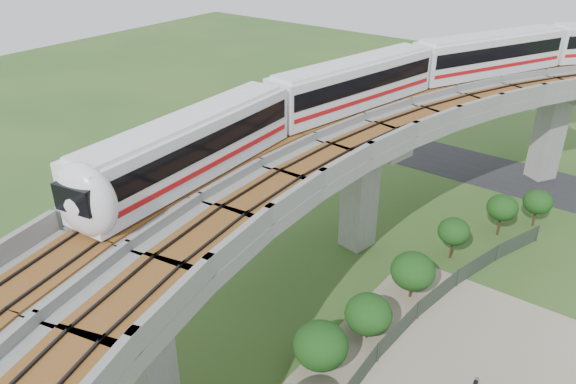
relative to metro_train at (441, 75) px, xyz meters
name	(u,v)px	position (x,y,z in m)	size (l,w,h in m)	color
ground	(265,307)	(-3.12, -17.97, -12.31)	(160.00, 160.00, 0.00)	#2E5321
asphalt_road	(444,159)	(-3.12, 12.03, -12.29)	(60.00, 8.00, 0.03)	#232326
viaduct	(316,205)	(0.72, -17.97, -3.26)	(19.58, 73.98, 11.40)	#99968E
metro_train	(441,75)	(0.00, 0.00, 0.00)	(21.97, 58.41, 3.64)	white
fence	(398,362)	(6.64, -17.97, -11.56)	(3.87, 38.73, 1.50)	#2D382D
tree_0	(538,202)	(8.20, 3.66, -10.03)	(2.35, 2.35, 3.28)	#382314
tree_1	(502,208)	(6.29, 0.50, -9.80)	(2.45, 2.45, 3.56)	#382314
tree_2	(454,231)	(4.52, -5.02, -9.95)	(2.38, 2.38, 3.38)	#382314
tree_3	(413,271)	(4.18, -11.18, -10.16)	(3.00, 3.00, 3.43)	#382314
tree_4	(368,314)	(3.82, -16.51, -10.45)	(2.93, 2.93, 3.10)	#382314
tree_5	(321,345)	(3.04, -20.56, -10.39)	(3.15, 3.15, 3.26)	#382314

